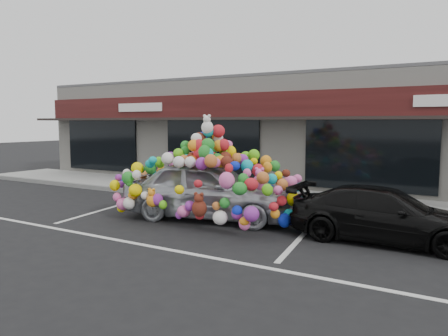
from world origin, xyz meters
The scene contains 9 objects.
ground centered at (0.00, 0.00, 0.00)m, with size 90.00×90.00×0.00m, color black.
shop_building centered at (0.00, 8.44, 2.16)m, with size 24.00×7.20×4.31m.
sidewalk centered at (0.00, 4.00, 0.07)m, with size 26.00×3.00×0.15m, color #969791.
kerb centered at (0.00, 2.50, 0.07)m, with size 26.00×0.18×0.16m, color slate.
parking_stripe_left centered at (-3.20, 0.20, 0.00)m, with size 0.12×4.40×0.01m, color silver.
parking_stripe_mid centered at (2.80, 0.20, 0.00)m, with size 0.12×4.40×0.01m, color silver.
lane_line centered at (2.00, -2.30, 0.00)m, with size 14.00×0.12×0.01m, color silver.
toy_car centered at (0.09, 0.47, 0.94)m, with size 3.22×5.06×2.77m.
black_sedan centered at (4.47, 0.50, 0.57)m, with size 3.95×1.61×1.15m, color black.
Camera 1 is at (6.17, -8.98, 2.52)m, focal length 35.00 mm.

